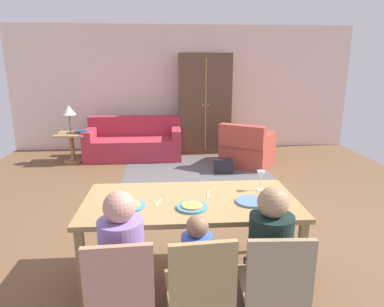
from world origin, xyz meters
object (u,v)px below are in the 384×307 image
Objects in this scene: dining_chair_woman at (274,283)px; table_lamp at (69,111)px; plate_near_woman at (251,202)px; dining_chair_child at (200,287)px; person_man at (124,271)px; armchair at (247,149)px; armoire at (204,104)px; book_upper at (82,131)px; book_lower at (78,133)px; dining_chair_man at (121,290)px; plate_near_man at (130,206)px; person_child at (196,279)px; plate_near_child at (192,207)px; handbag at (223,166)px; dining_table at (190,207)px; couch at (134,143)px; wine_glass at (261,176)px; person_woman at (268,265)px; side_table at (72,143)px.

table_lamp is at bearing 118.43° from dining_chair_woman.
dining_chair_child reaches higher than plate_near_woman.
person_man is 4.49m from armchair.
book_upper is (-2.46, -0.76, -0.43)m from armoire.
dining_chair_man is at bearing -73.17° from book_lower.
table_lamp is at bearing 111.18° from plate_near_man.
person_child is at bearing -46.48° from plate_near_man.
handbag is at bearing 76.22° from plate_near_child.
dining_table is 4.28m from couch.
wine_glass is 1.08m from dining_chair_woman.
plate_near_woman is at bearing 89.71° from dining_chair_woman.
person_woman is 5.04× the size of book_upper.
plate_near_woman is (1.00, 0.02, 0.00)m from plate_near_man.
person_child is (-0.00, -0.46, -0.34)m from plate_near_child.
plate_near_child is 1.34× the size of wine_glass.
side_table is 0.33m from book_upper.
couch is at bearing 100.35° from person_child.
armoire reaches higher than plate_near_child.
handbag is at bearing 85.71° from dining_chair_woman.
dining_chair_child is at bearing -160.55° from person_woman.
person_woman reaches higher than side_table.
plate_near_man is 4.34m from side_table.
plate_near_man reaches higher than side_table.
handbag is (-0.52, -0.45, -0.19)m from armchair.
plate_near_child is 0.57m from person_child.
plate_near_child reaches higher than side_table.
dining_chair_woman reaches higher than book_upper.
dining_chair_child reaches higher than dining_table.
person_child is at bearing -65.67° from table_lamp.
person_child is 3.75m from handbag.
couch is 8.66× the size of book_lower.
armoire is 2.68m from book_lower.
person_child is at bearing 161.19° from dining_chair_woman.
armchair is (0.65, 3.29, -0.57)m from wine_glass.
dining_table is 5.68× the size of handbag.
table_lamp reaches higher than wine_glass.
plate_near_man is 0.80m from person_child.
dining_chair_child is 5.07m from couch.
table_lamp is at bearing -164.72° from armoire.
dining_table is 0.97m from dining_chair_woman.
armchair is (2.19, -0.70, 0.02)m from couch.
table_lamp is (-2.06, 4.56, 0.58)m from person_child.
side_table is at bearing -167.65° from couch.
plate_near_woman is 0.23× the size of person_woman.
couch is 1.11m from book_lower.
plate_near_child is at bearing -63.26° from side_table.
book_lower is at bearing 118.09° from person_woman.
dining_chair_man is 0.41× the size of armoire.
armchair is at bearing -7.53° from side_table.
plate_near_child is 0.85m from dining_chair_woman.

